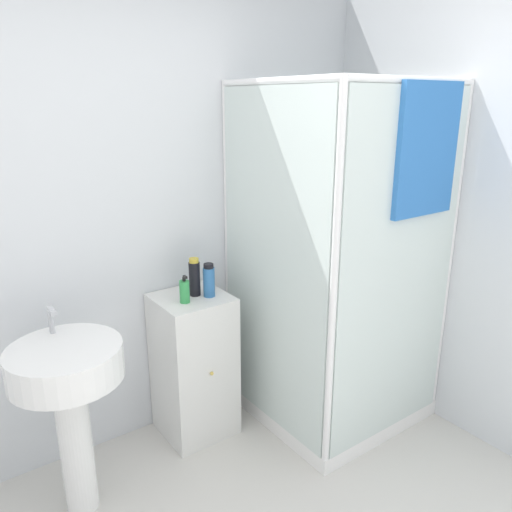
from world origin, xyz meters
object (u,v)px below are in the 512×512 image
Objects in this scene: soap_dispenser at (185,291)px; shampoo_bottle_tall_black at (195,277)px; shampoo_bottle_blue at (209,281)px; sink at (69,388)px.

shampoo_bottle_tall_black is at bearing 32.12° from soap_dispenser.
shampoo_bottle_blue is at bearing -46.73° from shampoo_bottle_tall_black.
shampoo_bottle_tall_black is at bearing 133.27° from shampoo_bottle_blue.
sink is 0.73m from soap_dispenser.
shampoo_bottle_blue reaches higher than soap_dispenser.
shampoo_bottle_tall_black is 1.14× the size of shampoo_bottle_blue.
sink is 0.85m from shampoo_bottle_tall_black.
shampoo_bottle_blue is at bearing 10.51° from sink.
shampoo_bottle_blue is (0.06, -0.06, -0.01)m from shampoo_bottle_tall_black.
shampoo_bottle_tall_black is 0.08m from shampoo_bottle_blue.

